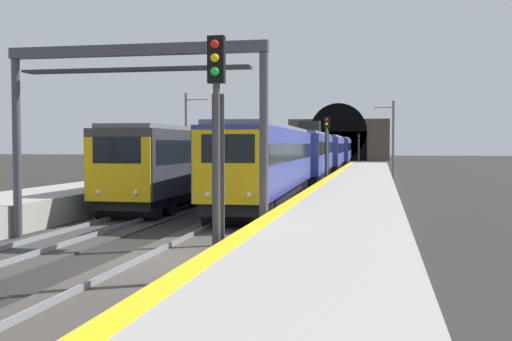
{
  "coord_description": "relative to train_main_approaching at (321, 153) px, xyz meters",
  "views": [
    {
      "loc": [
        -15.87,
        -5.45,
        3.17
      ],
      "look_at": [
        9.9,
        -0.36,
        2.06
      ],
      "focal_mm": 44.17,
      "sensor_mm": 36.0,
      "label": 1
    }
  ],
  "objects": [
    {
      "name": "train_adjacent_platform",
      "position": [
        -15.59,
        4.64,
        -0.03
      ],
      "size": [
        40.94,
        2.98,
        4.89
      ],
      "rotation": [
        0.0,
        0.0,
        3.14
      ],
      "color": "#333338",
      "rests_on": "ground_plane"
    },
    {
      "name": "platform_right",
      "position": [
        -43.08,
        -4.16,
        -1.78
      ],
      "size": [
        112.0,
        4.1,
        1.08
      ],
      "primitive_type": "cube",
      "color": "#9E9B93",
      "rests_on": "ground_plane"
    },
    {
      "name": "train_main_approaching",
      "position": [
        0.0,
        0.0,
        0.0
      ],
      "size": [
        74.65,
        3.2,
        4.95
      ],
      "rotation": [
        0.0,
        0.0,
        3.17
      ],
      "color": "navy",
      "rests_on": "ground_plane"
    },
    {
      "name": "railway_signal_near",
      "position": [
        -45.26,
        -1.85,
        1.04
      ],
      "size": [
        0.39,
        0.38,
        5.57
      ],
      "rotation": [
        0.0,
        0.0,
        3.14
      ],
      "color": "#38383D",
      "rests_on": "ground_plane"
    },
    {
      "name": "platform_right_edge_strip",
      "position": [
        -43.08,
        -2.36,
        -1.23
      ],
      "size": [
        112.0,
        0.5,
        0.01
      ],
      "primitive_type": "cube",
      "color": "yellow",
      "rests_on": "platform_right"
    },
    {
      "name": "catenary_mast_near",
      "position": [
        -0.28,
        -6.58,
        1.32
      ],
      "size": [
        0.22,
        1.88,
        7.09
      ],
      "color": "#595B60",
      "rests_on": "ground_plane"
    },
    {
      "name": "track_adjacent_line",
      "position": [
        -43.08,
        4.64,
        -2.28
      ],
      "size": [
        160.0,
        3.17,
        0.21
      ],
      "color": "#383533",
      "rests_on": "ground_plane"
    },
    {
      "name": "track_main_line",
      "position": [
        -43.08,
        0.0,
        -2.28
      ],
      "size": [
        160.0,
        3.12,
        0.21
      ],
      "color": "#423D38",
      "rests_on": "ground_plane"
    },
    {
      "name": "tunnel_portal",
      "position": [
        61.53,
        2.32,
        1.66
      ],
      "size": [
        2.47,
        19.06,
        10.86
      ],
      "color": "#51473D",
      "rests_on": "ground_plane"
    },
    {
      "name": "railway_signal_far",
      "position": [
        50.55,
        -1.85,
        0.62
      ],
      "size": [
        0.39,
        0.38,
        4.99
      ],
      "rotation": [
        0.0,
        0.0,
        3.14
      ],
      "color": "#38383D",
      "rests_on": "ground_plane"
    },
    {
      "name": "overhead_signal_gantry",
      "position": [
        -39.75,
        2.32,
        2.54
      ],
      "size": [
        0.7,
        8.74,
        6.36
      ],
      "color": "#3F3F47",
      "rests_on": "ground_plane"
    },
    {
      "name": "ground_plane",
      "position": [
        -43.08,
        0.0,
        -2.32
      ],
      "size": [
        320.0,
        320.0,
        0.0
      ],
      "primitive_type": "plane",
      "color": "#282623"
    },
    {
      "name": "railway_signal_mid",
      "position": [
        -15.6,
        -1.85,
        0.64
      ],
      "size": [
        0.39,
        0.38,
        5.03
      ],
      "rotation": [
        0.0,
        0.0,
        3.14
      ],
      "color": "#4C4C54",
      "rests_on": "ground_plane"
    },
    {
      "name": "catenary_mast_far",
      "position": [
        -5.99,
        11.22,
        1.6
      ],
      "size": [
        0.22,
        2.1,
        7.63
      ],
      "color": "#595B60",
      "rests_on": "ground_plane"
    }
  ]
}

